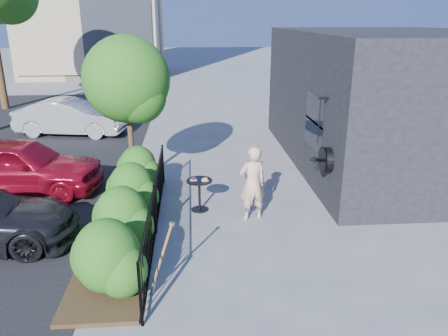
{
  "coord_description": "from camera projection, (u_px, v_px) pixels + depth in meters",
  "views": [
    {
      "loc": [
        -0.69,
        -8.49,
        4.4
      ],
      "look_at": [
        0.01,
        0.67,
        1.2
      ],
      "focal_mm": 35.0,
      "sensor_mm": 36.0,
      "label": 1
    }
  ],
  "objects": [
    {
      "name": "ground",
      "position": [
        226.0,
        230.0,
        9.49
      ],
      "size": [
        120.0,
        120.0,
        0.0
      ],
      "primitive_type": "plane",
      "color": "gray",
      "rests_on": "ground"
    },
    {
      "name": "shop_building",
      "position": [
        392.0,
        99.0,
        13.47
      ],
      "size": [
        6.22,
        9.0,
        4.0
      ],
      "color": "black",
      "rests_on": "ground"
    },
    {
      "name": "fence",
      "position": [
        155.0,
        209.0,
        9.2
      ],
      "size": [
        0.05,
        6.05,
        1.1
      ],
      "color": "black",
      "rests_on": "ground"
    },
    {
      "name": "planting_bed",
      "position": [
        123.0,
        232.0,
        9.32
      ],
      "size": [
        1.3,
        6.0,
        0.08
      ],
      "primitive_type": "cube",
      "color": "#382616",
      "rests_on": "ground"
    },
    {
      "name": "shrubs",
      "position": [
        126.0,
        202.0,
        9.21
      ],
      "size": [
        1.1,
        5.6,
        1.24
      ],
      "color": "#1D6316",
      "rests_on": "ground"
    },
    {
      "name": "patio_tree",
      "position": [
        129.0,
        85.0,
        11.02
      ],
      "size": [
        2.2,
        2.2,
        3.94
      ],
      "color": "#3F2B19",
      "rests_on": "ground"
    },
    {
      "name": "cafe_table",
      "position": [
        199.0,
        189.0,
        10.3
      ],
      "size": [
        0.61,
        0.61,
        0.82
      ],
      "rotation": [
        0.0,
        0.0,
        0.02
      ],
      "color": "black",
      "rests_on": "ground"
    },
    {
      "name": "woman",
      "position": [
        252.0,
        183.0,
        9.76
      ],
      "size": [
        0.7,
        0.54,
        1.72
      ],
      "primitive_type": "imported",
      "rotation": [
        0.0,
        0.0,
        3.37
      ],
      "color": "#D6B08A",
      "rests_on": "ground"
    },
    {
      "name": "shovel",
      "position": [
        161.0,
        262.0,
        7.17
      ],
      "size": [
        0.45,
        0.17,
        1.32
      ],
      "color": "brown",
      "rests_on": "ground"
    },
    {
      "name": "car_red",
      "position": [
        19.0,
        166.0,
        11.34
      ],
      "size": [
        4.41,
        2.14,
        1.45
      ],
      "primitive_type": "imported",
      "rotation": [
        0.0,
        0.0,
        1.47
      ],
      "color": "maroon",
      "rests_on": "ground"
    },
    {
      "name": "car_silver",
      "position": [
        71.0,
        117.0,
        16.96
      ],
      "size": [
        4.39,
        2.17,
        1.38
      ],
      "primitive_type": "imported",
      "rotation": [
        0.0,
        0.0,
        1.4
      ],
      "color": "#A6A6AA",
      "rests_on": "ground"
    }
  ]
}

